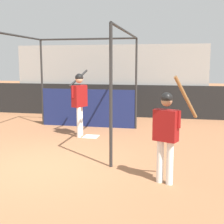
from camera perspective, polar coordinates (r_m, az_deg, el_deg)
ground_plane at (r=7.05m, az=-12.86°, el=-9.73°), size 60.00×60.00×0.00m
outfield_wall at (r=13.20m, az=-0.71°, el=2.15°), size 24.00×0.12×1.34m
bleacher_section at (r=14.75m, az=0.69°, el=6.12°), size 8.15×3.20×3.02m
batting_cage at (r=10.17m, az=-5.74°, el=3.86°), size 3.47×4.15×3.08m
home_plate at (r=9.58m, az=-3.86°, el=-4.49°), size 0.44×0.44×0.02m
player_batter at (r=9.49m, az=-5.97°, el=2.57°), size 0.57×0.96×2.03m
player_waiting at (r=5.79m, az=9.92°, el=-3.18°), size 0.80×0.54×2.02m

